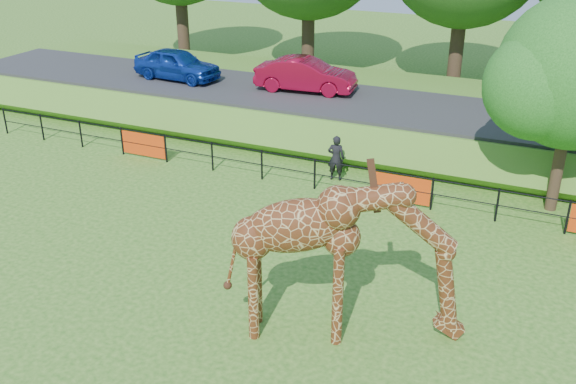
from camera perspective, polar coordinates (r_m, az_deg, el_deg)
name	(u,v)px	position (r m, az deg, el deg)	size (l,w,h in m)	color
ground	(191,315)	(15.80, -8.64, -10.74)	(90.00, 90.00, 0.00)	#2B6519
giraffe	(347,261)	(14.05, 5.22, -6.12)	(5.35, 0.98, 3.82)	#5A2912
perimeter_fence	(315,174)	(21.79, 2.39, 1.62)	(28.07, 0.10, 1.10)	black
embankment	(378,110)	(28.45, 8.04, 7.22)	(40.00, 9.00, 1.30)	#2B6519
road	(369,104)	(26.86, 7.20, 7.80)	(40.00, 5.00, 0.12)	#2A2A2C
car_blue	(177,64)	(30.44, -9.84, 11.14)	(1.67, 4.15, 1.41)	#163FB5
car_red	(306,75)	(28.10, 1.58, 10.37)	(1.51, 4.32, 1.42)	maroon
visitor	(336,158)	(22.46, 4.29, 3.03)	(0.60, 0.39, 1.63)	black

